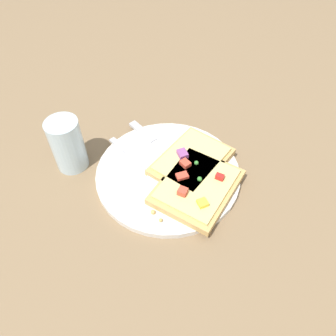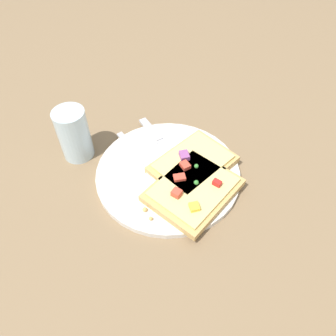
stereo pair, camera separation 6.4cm
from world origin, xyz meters
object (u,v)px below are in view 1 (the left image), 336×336
Objects in this scene: plate at (168,173)px; knife at (156,144)px; fork at (148,168)px; pizza_slice_corner at (191,161)px; pizza_slice_main at (197,186)px; drinking_glass at (68,145)px.

plate is 0.08m from knife.
pizza_slice_corner is at bearing 53.57° from fork.
fork is 0.11m from pizza_slice_main.
fork is 0.09m from pizza_slice_corner.
plate is at bearing -22.49° from knife.
plate is 0.04m from fork.
pizza_slice_corner reaches higher than fork.
plate is 1.52× the size of pizza_slice_corner.
drinking_glass is (-0.18, 0.19, 0.03)m from pizza_slice_main.
drinking_glass is (-0.15, 0.12, 0.05)m from plate.
plate is at bearing 148.40° from pizza_slice_corner.
pizza_slice_corner reaches higher than plate.
pizza_slice_main is at bearing -136.17° from pizza_slice_corner.
knife is 0.09m from pizza_slice_corner.
pizza_slice_main is 1.80× the size of drinking_glass.
drinking_glass reaches higher than fork.
drinking_glass is (-0.12, 0.10, 0.04)m from fork.
pizza_slice_corner is (0.08, -0.03, 0.01)m from fork.
pizza_slice_main is at bearing -46.72° from drinking_glass.
knife is 0.18m from drinking_glass.
pizza_slice_main is (0.02, -0.07, 0.02)m from plate.
fork is 0.07m from knife.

